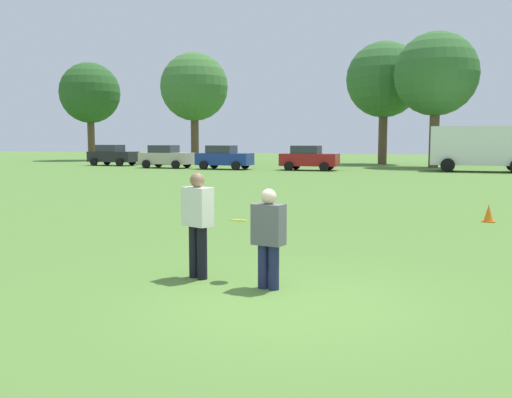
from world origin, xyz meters
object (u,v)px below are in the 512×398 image
player_thrower (198,219)px  parked_car_center (224,157)px  frisbee (239,220)px  parked_car_near_left (112,155)px  parked_car_mid_right (309,158)px  parked_car_mid_left (166,156)px  traffic_cone (489,213)px  player_defender (269,234)px  box_truck (491,147)px

player_thrower → parked_car_center: 33.91m
frisbee → parked_car_near_left: parked_car_near_left is taller
player_thrower → parked_car_near_left: (-24.48, 34.19, -0.02)m
parked_car_near_left → parked_car_mid_right: same height
parked_car_near_left → parked_car_mid_left: size_ratio=1.00×
player_thrower → parked_car_mid_left: size_ratio=0.40×
traffic_cone → parked_car_center: 29.06m
player_defender → box_truck: box_truck is taller
player_defender → parked_car_near_left: size_ratio=0.35×
traffic_cone → parked_car_near_left: 39.10m
player_thrower → traffic_cone: 9.48m
player_defender → frisbee: 0.69m
player_thrower → player_defender: size_ratio=1.13×
parked_car_center → box_truck: (19.01, 2.87, 0.83)m
parked_car_mid_right → box_truck: 12.75m
parked_car_near_left → parked_car_mid_right: (18.25, -2.07, 0.00)m
traffic_cone → parked_car_center: parked_car_center is taller
player_defender → parked_car_near_left: bearing=126.8°
parked_car_near_left → player_defender: bearing=-53.2°
parked_car_mid_left → parked_car_center: size_ratio=1.00×
player_defender → parked_car_center: parked_car_center is taller
player_defender → frisbee: (-0.59, 0.34, 0.12)m
traffic_cone → parked_car_center: size_ratio=0.11×
frisbee → box_truck: box_truck is taller
parked_car_mid_right → box_truck: bearing=9.9°
frisbee → parked_car_center: bearing=113.1°
parked_car_center → traffic_cone: bearing=-53.1°
player_thrower → parked_car_center: parked_car_center is taller
frisbee → parked_car_center: (-13.37, 31.34, -0.02)m
frisbee → parked_car_mid_left: parked_car_mid_left is taller
player_thrower → parked_car_center: (-12.71, 31.44, -0.02)m
player_defender → box_truck: size_ratio=0.17×
parked_car_mid_right → parked_car_mid_left: bearing=-178.4°
traffic_cone → parked_car_mid_right: (-10.94, 23.93, 0.69)m
player_thrower → traffic_cone: bearing=60.1°
player_thrower → parked_car_near_left: bearing=125.6°
player_defender → player_thrower: bearing=169.3°
parked_car_near_left → parked_car_center: size_ratio=1.00×
player_defender → box_truck: (5.06, 34.55, 0.93)m
box_truck → traffic_cone: bearing=-93.5°
player_thrower → parked_car_mid_right: 32.72m
frisbee → parked_car_center: size_ratio=0.06×
frisbee → player_defender: bearing=-29.6°
frisbee → parked_car_mid_left: (-18.53, 31.70, -0.02)m
parked_car_mid_left → traffic_cone: bearing=-46.3°
player_thrower → player_defender: 1.28m
player_defender → parked_car_center: (-13.96, 31.68, 0.10)m
parked_car_near_left → box_truck: size_ratio=0.49×
traffic_cone → parked_car_center: bearing=126.9°
frisbee → player_thrower: bearing=-171.4°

